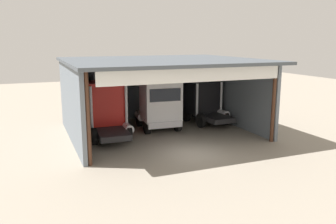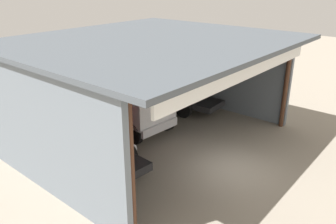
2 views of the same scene
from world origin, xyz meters
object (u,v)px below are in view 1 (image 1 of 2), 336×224
at_px(truck_red_yard_outside, 107,109).
at_px(truck_white_center_bay, 159,104).
at_px(truck_black_center_right_bay, 203,101).
at_px(tool_cart, 169,112).
at_px(oil_drum, 121,116).

xyz_separation_m(truck_red_yard_outside, truck_white_center_bay, (3.85, 0.22, 0.01)).
bearing_deg(truck_white_center_bay, truck_black_center_right_bay, -160.81).
relative_size(truck_white_center_bay, tool_cart, 4.90).
xyz_separation_m(truck_white_center_bay, truck_black_center_right_bay, (4.18, 1.16, -0.25)).
relative_size(truck_white_center_bay, oil_drum, 5.39).
xyz_separation_m(truck_white_center_bay, oil_drum, (-1.89, 3.84, -1.50)).
bearing_deg(truck_red_yard_outside, tool_cart, 34.49).
distance_m(truck_red_yard_outside, tool_cart, 7.23).
bearing_deg(truck_black_center_right_bay, truck_red_yard_outside, -173.28).
bearing_deg(truck_white_center_bay, oil_drum, -60.08).
bearing_deg(truck_red_yard_outside, oil_drum, 67.60).
bearing_deg(truck_black_center_right_bay, tool_cart, 127.70).
bearing_deg(tool_cart, truck_white_center_bay, -122.63).
distance_m(oil_drum, tool_cart, 4.12).
bearing_deg(truck_red_yard_outside, truck_white_center_bay, 6.57).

